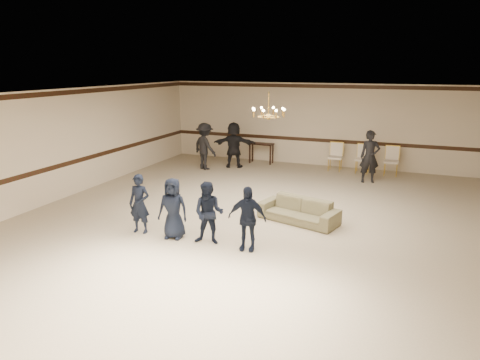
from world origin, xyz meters
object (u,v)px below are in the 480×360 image
at_px(banquet_chair_mid, 363,159).
at_px(banquet_chair_right, 391,161).
at_px(adult_mid, 234,145).
at_px(settee, 298,210).
at_px(adult_right, 370,157).
at_px(chandelier, 269,104).
at_px(boy_c, 209,213).
at_px(adult_left, 205,146).
at_px(boy_a, 139,204).
at_px(banquet_chair_left, 335,157).
at_px(console_table, 261,153).
at_px(boy_b, 173,208).
at_px(boy_d, 247,218).

relative_size(banquet_chair_mid, banquet_chair_right, 1.00).
relative_size(adult_mid, banquet_chair_mid, 1.71).
bearing_deg(banquet_chair_mid, settee, -93.13).
relative_size(adult_right, banquet_chair_right, 1.71).
relative_size(chandelier, boy_c, 0.67).
height_order(chandelier, adult_left, chandelier).
xyz_separation_m(boy_a, banquet_chair_left, (3.24, 7.97, -0.19)).
bearing_deg(adult_right, chandelier, -135.51).
bearing_deg(console_table, boy_a, -86.95).
height_order(chandelier, adult_right, chandelier).
bearing_deg(banquet_chair_mid, boy_b, -106.87).
height_order(banquet_chair_left, banquet_chair_right, same).
bearing_deg(banquet_chair_mid, banquet_chair_left, -174.17).
distance_m(boy_b, adult_mid, 7.25).
xyz_separation_m(boy_a, boy_b, (0.90, 0.00, 0.00)).
bearing_deg(adult_left, settee, 163.92).
bearing_deg(banquet_chair_mid, boy_a, -112.15).
bearing_deg(chandelier, adult_right, 59.94).
distance_m(boy_a, banquet_chair_mid, 9.03).
bearing_deg(adult_mid, boy_c, 93.50).
bearing_deg(boy_b, boy_a, 171.76).
distance_m(adult_left, banquet_chair_mid, 5.88).
relative_size(boy_b, console_table, 1.44).
relative_size(boy_c, adult_right, 0.80).
height_order(boy_c, adult_mid, adult_mid).
height_order(boy_d, adult_mid, adult_mid).
distance_m(adult_right, console_table, 4.61).
bearing_deg(adult_mid, banquet_chair_mid, 175.79).
distance_m(boy_c, adult_right, 7.26).
bearing_deg(boy_c, chandelier, 70.74).
bearing_deg(adult_left, adult_right, -150.83).
xyz_separation_m(boy_b, console_table, (-0.66, 8.17, -0.29)).
relative_size(boy_a, boy_d, 1.00).
xyz_separation_m(adult_left, banquet_chair_mid, (5.66, 1.57, -0.37)).
bearing_deg(adult_left, console_table, -106.78).
height_order(banquet_chair_mid, banquet_chair_right, same).
height_order(boy_d, banquet_chair_right, boy_d).
distance_m(boy_c, banquet_chair_right, 8.68).
xyz_separation_m(boy_c, adult_right, (2.78, 6.70, 0.18)).
xyz_separation_m(chandelier, banquet_chair_right, (2.97, 5.27, -2.36)).
height_order(boy_a, banquet_chair_mid, boy_a).
distance_m(boy_a, adult_right, 8.12).
bearing_deg(chandelier, banquet_chair_right, 60.59).
bearing_deg(banquet_chair_left, chandelier, -101.58).
bearing_deg(banquet_chair_right, boy_b, -118.46).
height_order(boy_a, banquet_chair_right, boy_a).
relative_size(boy_c, banquet_chair_mid, 1.36).
bearing_deg(banquet_chair_right, boy_a, -123.21).
bearing_deg(banquet_chair_right, banquet_chair_left, -179.92).
distance_m(settee, adult_right, 4.82).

